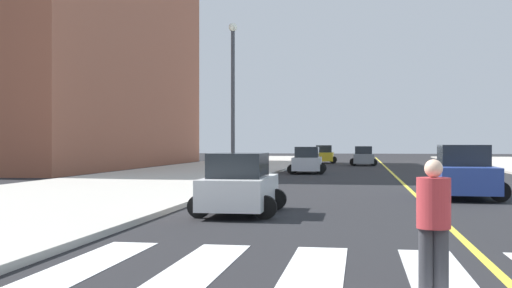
% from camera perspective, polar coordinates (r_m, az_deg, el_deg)
% --- Properties ---
extents(sidewalk_kerb_west, '(10.00, 120.00, 0.15)m').
position_cam_1_polar(sidewalk_kerb_west, '(27.59, -12.26, -3.77)').
color(sidewalk_kerb_west, '#B2ADA3').
rests_on(sidewalk_kerb_west, ground).
extents(crosswalk_paint, '(13.50, 4.00, 0.01)m').
position_cam_1_polar(crosswalk_paint, '(9.98, 21.35, -11.05)').
color(crosswalk_paint, silver).
rests_on(crosswalk_paint, ground).
extents(lane_divider_paint, '(0.16, 80.00, 0.01)m').
position_cam_1_polar(lane_divider_paint, '(45.67, 11.97, -2.33)').
color(lane_divider_paint, yellow).
rests_on(lane_divider_paint, ground).
extents(low_rise_brick_west, '(16.00, 32.00, 22.64)m').
position_cam_1_polar(low_rise_brick_west, '(54.88, -17.75, 9.94)').
color(low_rise_brick_west, brown).
rests_on(low_rise_brick_west, ground).
extents(car_yellow_nearest, '(2.44, 3.87, 1.72)m').
position_cam_1_polar(car_yellow_nearest, '(60.43, 6.20, -0.98)').
color(car_yellow_nearest, gold).
rests_on(car_yellow_nearest, ground).
extents(car_gray_second, '(2.35, 3.73, 1.65)m').
position_cam_1_polar(car_gray_second, '(54.57, 9.70, -1.13)').
color(car_gray_second, slate).
rests_on(car_gray_second, ground).
extents(car_blue_third, '(2.68, 4.23, 1.87)m').
position_cam_1_polar(car_blue_third, '(23.27, 18.32, -2.52)').
color(car_blue_third, '#2D479E').
rests_on(car_blue_third, ground).
extents(car_white_fourth, '(2.35, 3.74, 1.66)m').
position_cam_1_polar(car_white_fourth, '(17.14, -1.51, -3.78)').
color(car_white_fourth, silver).
rests_on(car_white_fourth, ground).
extents(car_silver_fifth, '(2.42, 3.83, 1.69)m').
position_cam_1_polar(car_silver_fifth, '(39.93, 4.67, -1.55)').
color(car_silver_fifth, '#B7B7BC').
rests_on(car_silver_fifth, ground).
extents(pedestrian_crossing, '(0.43, 0.43, 1.73)m').
position_cam_1_polar(pedestrian_crossing, '(8.30, 15.81, -6.70)').
color(pedestrian_crossing, '#38383D').
rests_on(pedestrian_crossing, ground).
extents(street_lamp, '(0.44, 0.44, 8.02)m').
position_cam_1_polar(street_lamp, '(32.79, -2.11, 5.18)').
color(street_lamp, '#38383D').
rests_on(street_lamp, sidewalk_kerb_west).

